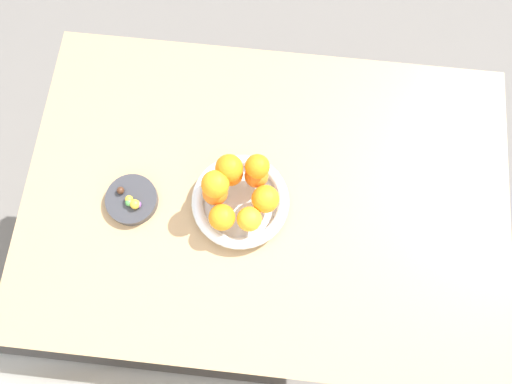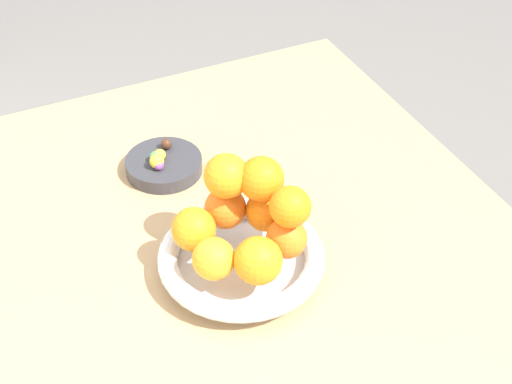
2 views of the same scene
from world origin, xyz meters
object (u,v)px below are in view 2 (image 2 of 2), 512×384
object	(u,v)px
fruit_bowl	(241,259)
orange_0	(225,208)
orange_3	(259,261)
orange_7	(226,176)
candy_ball_0	(156,157)
orange_6	(261,179)
candy_ball_1	(160,155)
candy_ball_3	(166,144)
candy_ball_2	(159,165)
dining_table	(275,339)
orange_4	(287,238)
candy_dish	(164,165)
orange_2	(214,259)
orange_5	(266,211)
candy_ball_4	(157,161)
orange_1	(194,229)
orange_8	(290,207)

from	to	relation	value
fruit_bowl	orange_0	distance (m)	0.07
orange_3	orange_7	xyz separation A→B (m)	(0.10, -0.00, 0.05)
orange_0	candy_ball_0	world-z (taller)	orange_0
orange_6	candy_ball_1	size ratio (longest dim) A/B	3.20
orange_3	candy_ball_0	size ratio (longest dim) A/B	3.44
fruit_bowl	candy_ball_3	size ratio (longest dim) A/B	12.92
candy_ball_2	dining_table	bearing A→B (deg)	-168.67
orange_4	candy_dish	bearing A→B (deg)	13.91
orange_2	orange_6	xyz separation A→B (m)	(0.05, -0.09, 0.06)
orange_5	candy_ball_3	distance (m)	0.25
dining_table	candy_ball_1	bearing A→B (deg)	8.79
fruit_bowl	candy_ball_1	size ratio (longest dim) A/B	11.93
orange_0	candy_ball_3	world-z (taller)	orange_0
orange_3	orange_2	bearing A→B (deg)	57.05
candy_dish	candy_ball_0	size ratio (longest dim) A/B	6.61
dining_table	candy_ball_0	bearing A→B (deg)	10.17
dining_table	candy_ball_4	size ratio (longest dim) A/B	50.14
orange_1	orange_2	size ratio (longest dim) A/B	1.07
dining_table	orange_2	xyz separation A→B (m)	(0.03, 0.07, 0.15)
dining_table	candy_ball_1	size ratio (longest dim) A/B	60.63
candy_ball_1	candy_dish	bearing A→B (deg)	-99.10
candy_ball_0	orange_4	bearing A→B (deg)	-163.76
orange_4	orange_6	xyz separation A→B (m)	(0.06, 0.01, 0.06)
candy_ball_4	orange_0	bearing A→B (deg)	-168.65
orange_5	candy_ball_0	bearing A→B (deg)	19.84
orange_2	orange_3	world-z (taller)	orange_3
orange_1	orange_5	xyz separation A→B (m)	(-0.01, -0.10, -0.00)
fruit_bowl	candy_ball_1	bearing A→B (deg)	5.46
orange_1	orange_7	size ratio (longest dim) A/B	0.98
orange_8	candy_ball_1	xyz separation A→B (m)	(0.28, 0.07, -0.09)
fruit_bowl	orange_6	xyz separation A→B (m)	(0.02, -0.04, 0.10)
candy_ball_3	candy_ball_4	world-z (taller)	candy_ball_4
candy_ball_0	candy_ball_2	size ratio (longest dim) A/B	1.10
orange_0	orange_7	xyz separation A→B (m)	(-0.00, -0.00, 0.06)
fruit_bowl	candy_ball_3	bearing A→B (deg)	1.04
orange_4	candy_ball_4	distance (m)	0.27
orange_2	candy_ball_3	world-z (taller)	orange_2
dining_table	orange_8	xyz separation A→B (m)	(0.02, -0.03, 0.21)
orange_5	candy_ball_2	size ratio (longest dim) A/B	3.45
orange_2	fruit_bowl	bearing A→B (deg)	-61.84
orange_0	candy_ball_1	size ratio (longest dim) A/B	3.06
orange_4	orange_7	distance (m)	0.11
candy_ball_3	orange_0	bearing A→B (deg)	-178.24
orange_3	candy_ball_0	world-z (taller)	orange_3
orange_1	candy_ball_0	size ratio (longest dim) A/B	3.26
orange_2	orange_8	bearing A→B (deg)	-93.61
orange_0	orange_1	world-z (taller)	orange_1
candy_ball_2	orange_2	bearing A→B (deg)	176.47
fruit_bowl	orange_6	world-z (taller)	orange_6
orange_7	candy_ball_2	world-z (taller)	orange_7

